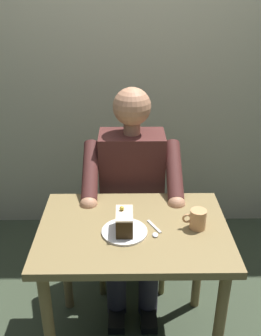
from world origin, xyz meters
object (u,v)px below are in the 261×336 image
at_px(cake_slice, 124,222).
at_px(dessert_spoon, 155,231).
at_px(dining_table, 133,248).
at_px(chair, 132,204).
at_px(seated_person, 132,196).
at_px(coffee_cup, 198,219).

xyz_separation_m(cake_slice, dessert_spoon, (-0.13, -0.01, -0.05)).
xyz_separation_m(dining_table, cake_slice, (0.04, 0.04, 0.17)).
bearing_deg(chair, cake_slice, 86.36).
distance_m(chair, seated_person, 0.23).
relative_size(chair, cake_slice, 6.74).
distance_m(dining_table, coffee_cup, 0.33).
bearing_deg(seated_person, coffee_cup, 123.55).
distance_m(seated_person, dessert_spoon, 0.48).
relative_size(chair, coffee_cup, 8.20).
relative_size(dining_table, seated_person, 0.69).
xyz_separation_m(cake_slice, coffee_cup, (-0.33, -0.03, -0.01)).
relative_size(chair, seated_person, 0.72).
distance_m(cake_slice, dessert_spoon, 0.14).
height_order(dining_table, coffee_cup, coffee_cup).
distance_m(dining_table, dessert_spoon, 0.16).
height_order(seated_person, dessert_spoon, seated_person).
height_order(cake_slice, dessert_spoon, cake_slice).
bearing_deg(cake_slice, coffee_cup, -174.28).
xyz_separation_m(seated_person, dessert_spoon, (-0.09, 0.46, 0.09)).
bearing_deg(coffee_cup, chair, -64.59).
bearing_deg(coffee_cup, seated_person, -56.45).
bearing_deg(dessert_spoon, cake_slice, 2.76).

